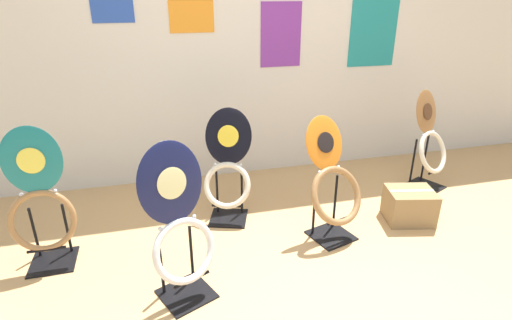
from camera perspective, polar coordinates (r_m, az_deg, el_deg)
The scene contains 7 objects.
wall_back at distance 3.62m, azimuth -2.45°, elevation 17.57°, with size 8.00×0.07×2.60m.
toilet_seat_display_woodgrain at distance 3.80m, azimuth 23.57°, elevation 2.19°, with size 0.43×0.40×0.87m.
toilet_seat_display_navy_moon at distance 2.26m, azimuth -10.87°, elevation -9.71°, with size 0.44×0.38×0.93m.
toilet_seat_display_teal_sax at distance 2.81m, azimuth -28.41°, elevation -5.88°, with size 0.40×0.28×0.93m.
toilet_seat_display_jazz_black at distance 3.01m, azimuth -4.06°, elevation -1.84°, with size 0.44×0.42×0.85m.
toilet_seat_display_orange_sun at distance 2.82m, azimuth 10.91°, elevation -3.50°, with size 0.47×0.46×0.86m.
storage_box at distance 3.30m, azimuth 21.05°, elevation -6.08°, with size 0.40×0.35×0.26m.
Camera 1 is at (-0.76, -1.49, 1.65)m, focal length 28.00 mm.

